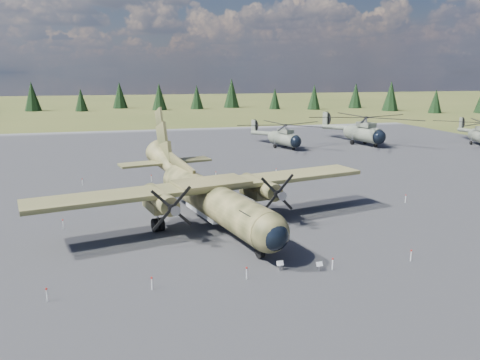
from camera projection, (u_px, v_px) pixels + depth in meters
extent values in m
plane|color=brown|center=(250.00, 215.00, 43.78)|extent=(500.00, 500.00, 0.00)
cube|color=slate|center=(226.00, 189.00, 53.21)|extent=(120.00, 120.00, 0.04)
cylinder|color=#37391F|center=(214.00, 200.00, 39.85)|extent=(6.92, 18.80, 2.90)
sphere|color=#37391F|center=(269.00, 232.00, 31.77)|extent=(3.39, 3.39, 2.84)
sphere|color=black|center=(273.00, 236.00, 31.29)|extent=(2.49, 2.49, 2.09)
cube|color=black|center=(257.00, 215.00, 33.03)|extent=(2.38, 2.07, 0.57)
cone|color=#37391F|center=(167.00, 163.00, 50.19)|extent=(4.33, 7.56, 4.36)
cube|color=#9C9EA1|center=(209.00, 210.00, 41.01)|extent=(3.28, 6.49, 0.52)
cube|color=#2D341B|center=(211.00, 185.00, 40.03)|extent=(30.04, 10.02, 0.36)
cube|color=#37391F|center=(211.00, 183.00, 39.98)|extent=(6.87, 5.00, 0.36)
cylinder|color=#37391F|center=(160.00, 199.00, 37.82)|extent=(2.70, 5.59, 1.55)
cube|color=#37391F|center=(157.00, 204.00, 38.69)|extent=(2.29, 3.77, 0.83)
cone|color=gray|center=(174.00, 210.00, 34.91)|extent=(0.97, 1.08, 0.79)
cylinder|color=black|center=(158.00, 225.00, 39.09)|extent=(1.14, 1.31, 1.14)
cylinder|color=#37391F|center=(260.00, 187.00, 41.96)|extent=(2.70, 5.59, 1.55)
cube|color=#37391F|center=(255.00, 192.00, 42.83)|extent=(2.29, 3.77, 0.83)
cone|color=gray|center=(280.00, 195.00, 39.04)|extent=(0.97, 1.08, 0.79)
cylinder|color=black|center=(255.00, 210.00, 43.22)|extent=(1.14, 1.31, 1.14)
cube|color=#37391F|center=(180.00, 164.00, 46.64)|extent=(2.00, 7.69, 1.74)
cube|color=#2D341B|center=(166.00, 162.00, 50.63)|extent=(10.19, 4.40, 0.23)
cylinder|color=gray|center=(260.00, 241.00, 33.09)|extent=(0.17, 0.17, 0.93)
cylinder|color=black|center=(260.00, 251.00, 33.26)|extent=(0.57, 1.02, 0.97)
cylinder|color=slate|center=(284.00, 139.00, 81.52)|extent=(3.97, 6.81, 2.24)
sphere|color=black|center=(295.00, 142.00, 78.84)|extent=(2.56, 2.56, 2.06)
sphere|color=slate|center=(274.00, 137.00, 84.21)|extent=(2.56, 2.56, 2.06)
cube|color=slate|center=(286.00, 131.00, 80.90)|extent=(2.27, 3.18, 0.67)
cylinder|color=gray|center=(286.00, 127.00, 80.75)|extent=(0.40, 0.40, 0.89)
cylinder|color=slate|center=(263.00, 133.00, 86.95)|extent=(2.88, 7.54, 1.28)
cube|color=slate|center=(254.00, 125.00, 89.50)|extent=(0.54, 1.26, 2.15)
cylinder|color=black|center=(255.00, 125.00, 89.66)|extent=(0.71, 2.25, 2.33)
cylinder|color=black|center=(293.00, 149.00, 79.57)|extent=(0.41, 0.65, 0.61)
cylinder|color=black|center=(275.00, 146.00, 82.10)|extent=(0.46, 0.76, 0.72)
cylinder|color=gray|center=(275.00, 144.00, 82.00)|extent=(0.16, 0.16, 1.30)
cylinder|color=black|center=(286.00, 145.00, 83.31)|extent=(0.46, 0.76, 0.72)
cylinder|color=gray|center=(286.00, 142.00, 83.21)|extent=(0.16, 0.16, 1.30)
cylinder|color=slate|center=(364.00, 134.00, 85.17)|extent=(4.14, 8.27, 2.74)
sphere|color=black|center=(379.00, 137.00, 81.69)|extent=(2.94, 2.94, 2.53)
sphere|color=slate|center=(350.00, 132.00, 88.67)|extent=(2.94, 2.94, 2.53)
cube|color=slate|center=(366.00, 125.00, 84.39)|extent=(2.47, 3.79, 0.82)
cylinder|color=gray|center=(366.00, 120.00, 84.21)|extent=(0.46, 0.46, 1.10)
cylinder|color=slate|center=(337.00, 127.00, 92.22)|extent=(2.61, 9.39, 1.57)
cube|color=slate|center=(325.00, 119.00, 95.55)|extent=(0.52, 1.56, 2.64)
cylinder|color=black|center=(327.00, 119.00, 95.71)|extent=(0.58, 2.82, 2.85)
cylinder|color=black|center=(375.00, 145.00, 82.62)|extent=(0.44, 0.79, 0.75)
cylinder|color=black|center=(352.00, 142.00, 86.09)|extent=(0.48, 0.92, 0.88)
cylinder|color=gray|center=(352.00, 139.00, 85.96)|extent=(0.18, 0.18, 1.59)
cylinder|color=black|center=(365.00, 141.00, 87.30)|extent=(0.48, 0.92, 0.88)
cylinder|color=gray|center=(365.00, 138.00, 87.18)|extent=(0.18, 0.18, 1.59)
sphere|color=slate|center=(474.00, 134.00, 87.78)|extent=(2.63, 2.63, 2.07)
cylinder|color=slate|center=(467.00, 130.00, 90.99)|extent=(3.20, 7.53, 1.29)
cube|color=slate|center=(461.00, 123.00, 94.02)|extent=(0.60, 1.26, 2.16)
cylinder|color=black|center=(462.00, 123.00, 94.00)|extent=(0.81, 2.24, 2.34)
cylinder|color=black|center=(471.00, 143.00, 86.06)|extent=(0.49, 0.77, 0.72)
cylinder|color=gray|center=(471.00, 140.00, 85.96)|extent=(0.16, 0.16, 1.31)
cube|color=gray|center=(280.00, 267.00, 31.34)|extent=(0.08, 0.08, 0.57)
cube|color=silver|center=(280.00, 263.00, 31.23)|extent=(0.46, 0.21, 0.32)
cube|color=gray|center=(319.00, 267.00, 31.24)|extent=(0.08, 0.08, 0.55)
cube|color=silver|center=(319.00, 264.00, 31.13)|extent=(0.45, 0.22, 0.31)
cylinder|color=silver|center=(47.00, 295.00, 27.06)|extent=(0.07, 0.07, 0.80)
cylinder|color=#AC1912|center=(46.00, 289.00, 26.97)|extent=(0.12, 0.12, 0.10)
cylinder|color=silver|center=(152.00, 284.00, 28.52)|extent=(0.07, 0.07, 0.80)
cylinder|color=#AC1912|center=(152.00, 278.00, 28.43)|extent=(0.12, 0.12, 0.10)
cylinder|color=silver|center=(247.00, 274.00, 29.98)|extent=(0.07, 0.07, 0.80)
cylinder|color=#AC1912|center=(247.00, 268.00, 29.89)|extent=(0.12, 0.12, 0.10)
cylinder|color=silver|center=(333.00, 264.00, 31.43)|extent=(0.07, 0.07, 0.80)
cylinder|color=#AC1912|center=(333.00, 259.00, 31.34)|extent=(0.12, 0.12, 0.10)
cylinder|color=silver|center=(411.00, 256.00, 32.89)|extent=(0.07, 0.07, 0.80)
cylinder|color=#AC1912|center=(411.00, 251.00, 32.80)|extent=(0.12, 0.12, 0.10)
cylinder|color=silver|center=(82.00, 182.00, 54.91)|extent=(0.07, 0.07, 0.80)
cylinder|color=#AC1912|center=(82.00, 179.00, 54.82)|extent=(0.12, 0.12, 0.10)
cylinder|color=silver|center=(151.00, 179.00, 56.85)|extent=(0.07, 0.07, 0.80)
cylinder|color=#AC1912|center=(151.00, 175.00, 56.76)|extent=(0.12, 0.12, 0.10)
cylinder|color=silver|center=(216.00, 175.00, 58.79)|extent=(0.07, 0.07, 0.80)
cylinder|color=#AC1912|center=(216.00, 172.00, 58.70)|extent=(0.12, 0.12, 0.10)
cylinder|color=silver|center=(276.00, 172.00, 60.73)|extent=(0.07, 0.07, 0.80)
cylinder|color=#AC1912|center=(276.00, 169.00, 60.64)|extent=(0.12, 0.12, 0.10)
cylinder|color=silver|center=(333.00, 169.00, 62.67)|extent=(0.07, 0.07, 0.80)
cylinder|color=#AC1912|center=(333.00, 166.00, 62.58)|extent=(0.12, 0.12, 0.10)
cylinder|color=silver|center=(63.00, 224.00, 39.68)|extent=(0.07, 0.07, 0.80)
cylinder|color=#AC1912|center=(63.00, 220.00, 39.59)|extent=(0.12, 0.12, 0.10)
cylinder|color=silver|center=(406.00, 199.00, 47.69)|extent=(0.07, 0.07, 0.80)
cylinder|color=#AC1912|center=(406.00, 195.00, 47.60)|extent=(0.12, 0.12, 0.10)
cone|color=black|center=(436.00, 101.00, 153.00)|extent=(4.29, 4.29, 7.67)
cone|color=black|center=(391.00, 96.00, 161.81)|extent=(5.71, 5.71, 10.20)
cone|color=black|center=(356.00, 95.00, 174.79)|extent=(5.15, 5.15, 9.20)
cone|color=black|center=(314.00, 97.00, 167.94)|extent=(4.93, 4.93, 8.80)
cone|color=black|center=(275.00, 98.00, 169.82)|extent=(4.21, 4.21, 7.52)
cone|color=black|center=(232.00, 93.00, 176.57)|extent=(6.08, 6.08, 10.86)
cone|color=black|center=(197.00, 97.00, 170.17)|extent=(4.81, 4.81, 8.58)
cone|color=black|center=(159.00, 96.00, 165.31)|extent=(5.26, 5.26, 9.40)
cone|color=black|center=(120.00, 95.00, 173.38)|extent=(5.41, 5.41, 9.66)
cone|color=black|center=(81.00, 100.00, 160.27)|extent=(4.31, 4.31, 7.69)
cone|color=black|center=(32.00, 96.00, 160.65)|extent=(5.64, 5.64, 10.06)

